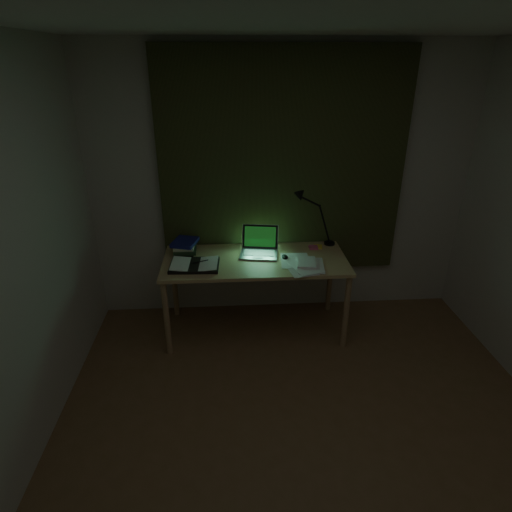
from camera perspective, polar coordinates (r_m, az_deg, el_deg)
The scene contains 13 objects.
floor at distance 3.00m, azimuth 7.99°, elevation -26.67°, with size 3.50×4.00×0.00m, color brown.
ceiling at distance 1.88m, azimuth 13.12°, elevation 29.27°, with size 3.50×4.00×0.00m, color white.
wall_back at distance 3.99m, azimuth 3.45°, elevation 9.09°, with size 3.50×0.00×2.50m, color beige.
curtain at distance 3.90m, azimuth 3.60°, elevation 11.75°, with size 2.20×0.06×2.00m, color #303219.
desk at distance 3.92m, azimuth -0.12°, elevation -5.27°, with size 1.61×0.70×0.73m, color tan, non-canonical shape.
laptop at distance 3.76m, azimuth 0.37°, elevation 1.71°, with size 0.33×0.37×0.24m, color #BABBC0, non-canonical shape.
open_textbook at distance 3.64m, azimuth -8.20°, elevation -1.15°, with size 0.41×0.29×0.04m, color white, non-canonical shape.
book_stack at distance 3.89m, azimuth -9.56°, elevation 1.24°, with size 0.20×0.23×0.13m, color white, non-canonical shape.
loose_papers at distance 3.69m, azimuth 5.86°, elevation -0.78°, with size 0.36×0.38×0.02m, color white, non-canonical shape.
mouse at distance 3.76m, azimuth 3.85°, elevation -0.12°, with size 0.05×0.09×0.03m, color black.
sticky_yellow at distance 4.01m, azimuth 8.24°, elevation 1.25°, with size 0.08×0.08×0.02m, color yellow.
sticky_pink at distance 3.99m, azimuth 7.65°, elevation 1.16°, with size 0.08×0.08×0.02m, color #E95A88.
desk_lamp at distance 4.01m, azimuth 10.03°, elevation 5.14°, with size 0.36×0.28×0.55m, color black, non-canonical shape.
Camera 1 is at (-0.50, -1.81, 2.34)m, focal length 30.00 mm.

